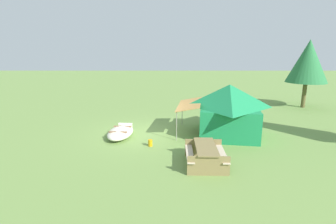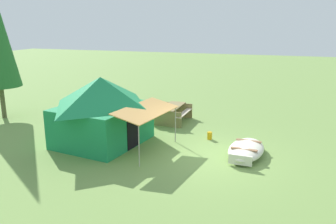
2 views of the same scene
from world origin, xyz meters
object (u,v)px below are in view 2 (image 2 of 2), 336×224
Objects in this scene: cooler_box at (125,138)px; fuel_can at (210,136)px; beached_rowboat at (246,150)px; canvas_cabin_tent at (102,109)px; picnic_table at (172,111)px.

cooler_box reaches higher than fuel_can.
canvas_cabin_tent is (-0.38, 5.37, 1.10)m from beached_rowboat.
canvas_cabin_tent is at bearing 113.99° from fuel_can.
beached_rowboat is 5.49m from canvas_cabin_tent.
canvas_cabin_tent reaches higher than cooler_box.
beached_rowboat is 1.22× the size of picnic_table.
canvas_cabin_tent is 2.27× the size of picnic_table.
cooler_box is at bearing 116.11° from fuel_can.
beached_rowboat is 0.54× the size of canvas_cabin_tent.
canvas_cabin_tent is 4.33m from fuel_can.
fuel_can is at bearing 49.91° from beached_rowboat.
canvas_cabin_tent reaches higher than beached_rowboat.
picnic_table is (3.27, 3.77, 0.25)m from beached_rowboat.
canvas_cabin_tent reaches higher than picnic_table.
picnic_table is (3.65, -1.60, -0.85)m from canvas_cabin_tent.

